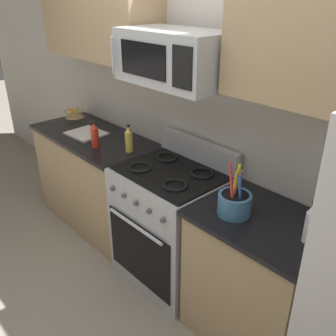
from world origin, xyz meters
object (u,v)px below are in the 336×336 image
(microwave, at_px, (175,57))
(fruit_basket, at_px, (74,113))
(bottle_hot_sauce, at_px, (95,135))
(utensil_crock, at_px, (234,203))
(bottle_oil, at_px, (129,139))
(range_oven, at_px, (171,224))
(bottle_vinegar, at_px, (310,224))
(cutting_board, at_px, (86,133))

(microwave, relative_size, fruit_basket, 3.79)
(microwave, height_order, bottle_hot_sauce, microwave)
(utensil_crock, bearing_deg, microwave, 169.68)
(microwave, bearing_deg, bottle_oil, -179.17)
(range_oven, bearing_deg, utensil_crock, -7.95)
(microwave, xyz_separation_m, utensil_crock, (0.63, -0.12, -0.72))
(microwave, height_order, utensil_crock, microwave)
(range_oven, height_order, bottle_vinegar, bottle_vinegar)
(bottle_vinegar, relative_size, bottle_hot_sauce, 1.07)
(cutting_board, bearing_deg, range_oven, 1.89)
(fruit_basket, distance_m, cutting_board, 0.54)
(utensil_crock, distance_m, fruit_basket, 2.24)
(microwave, xyz_separation_m, bottle_hot_sauce, (-0.77, -0.16, -0.70))
(range_oven, height_order, bottle_oil, bottle_oil)
(microwave, xyz_separation_m, bottle_vinegar, (1.06, -0.04, -0.69))
(utensil_crock, bearing_deg, range_oven, 172.05)
(bottle_oil, height_order, bottle_hot_sauce, bottle_oil)
(utensil_crock, xyz_separation_m, bottle_oil, (-1.15, 0.11, 0.03))
(utensil_crock, height_order, cutting_board, utensil_crock)
(range_oven, relative_size, bottle_vinegar, 4.59)
(utensil_crock, distance_m, bottle_oil, 1.15)
(cutting_board, relative_size, bottle_vinegar, 1.32)
(microwave, bearing_deg, fruit_basket, 175.95)
(cutting_board, height_order, bottle_oil, bottle_oil)
(bottle_hot_sauce, bearing_deg, microwave, 11.60)
(bottle_vinegar, bearing_deg, range_oven, 179.28)
(cutting_board, bearing_deg, microwave, 3.31)
(fruit_basket, bearing_deg, range_oven, -5.01)
(bottle_vinegar, bearing_deg, fruit_basket, 176.70)
(range_oven, relative_size, microwave, 1.44)
(fruit_basket, height_order, bottle_vinegar, bottle_vinegar)
(fruit_basket, bearing_deg, bottle_oil, -6.35)
(microwave, bearing_deg, utensil_crock, -10.32)
(utensil_crock, height_order, bottle_vinegar, utensil_crock)
(bottle_vinegar, height_order, bottle_hot_sauce, bottle_vinegar)
(microwave, bearing_deg, bottle_vinegar, -2.18)
(range_oven, height_order, fruit_basket, range_oven)
(cutting_board, height_order, bottle_hot_sauce, bottle_hot_sauce)
(fruit_basket, distance_m, bottle_vinegar, 2.66)
(utensil_crock, bearing_deg, cutting_board, 178.24)
(cutting_board, bearing_deg, bottle_oil, 5.52)
(utensil_crock, xyz_separation_m, bottle_hot_sauce, (-1.41, -0.04, 0.03))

